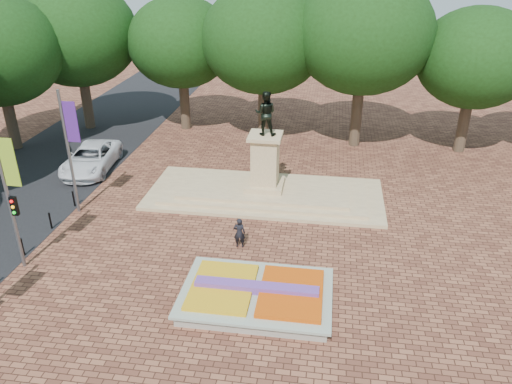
{
  "coord_description": "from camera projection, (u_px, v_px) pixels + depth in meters",
  "views": [
    {
      "loc": [
        3.52,
        -18.68,
        13.49
      ],
      "look_at": [
        0.07,
        4.0,
        2.2
      ],
      "focal_mm": 35.0,
      "sensor_mm": 36.0,
      "label": 1
    }
  ],
  "objects": [
    {
      "name": "asphalt_street",
      "position": [
        7.0,
        201.0,
        29.46
      ],
      "size": [
        9.0,
        90.0,
        0.02
      ],
      "primitive_type": "cube",
      "color": "black",
      "rests_on": "ground"
    },
    {
      "name": "tree_row_back",
      "position": [
        317.0,
        53.0,
        35.71
      ],
      "size": [
        44.8,
        8.8,
        10.43
      ],
      "color": "#3C2D20",
      "rests_on": "ground"
    },
    {
      "name": "flower_bed",
      "position": [
        257.0,
        295.0,
        20.92
      ],
      "size": [
        6.3,
        4.3,
        0.91
      ],
      "color": "gray",
      "rests_on": "ground"
    },
    {
      "name": "banner_poles",
      "position": [
        5.0,
        195.0,
        21.49
      ],
      "size": [
        0.88,
        11.17,
        7.0
      ],
      "color": "slate",
      "rests_on": "ground"
    },
    {
      "name": "monument",
      "position": [
        265.0,
        182.0,
        29.71
      ],
      "size": [
        14.0,
        6.0,
        6.4
      ],
      "color": "tan",
      "rests_on": "ground"
    },
    {
      "name": "ground",
      "position": [
        241.0,
        272.0,
        23.0
      ],
      "size": [
        90.0,
        90.0,
        0.0
      ],
      "primitive_type": "plane",
      "color": "brown",
      "rests_on": "ground"
    },
    {
      "name": "pedestrian",
      "position": [
        239.0,
        233.0,
        24.64
      ],
      "size": [
        0.61,
        0.42,
        1.6
      ],
      "primitive_type": "imported",
      "rotation": [
        0.0,
        0.0,
        3.21
      ],
      "color": "black",
      "rests_on": "ground"
    },
    {
      "name": "van",
      "position": [
        91.0,
        158.0,
        33.24
      ],
      "size": [
        3.33,
        6.2,
        1.65
      ],
      "primitive_type": "imported",
      "rotation": [
        0.0,
        0.0,
        0.1
      ],
      "color": "silver",
      "rests_on": "ground"
    },
    {
      "name": "bollard_row",
      "position": [
        6.0,
        261.0,
        22.88
      ],
      "size": [
        0.12,
        13.12,
        0.98
      ],
      "color": "black",
      "rests_on": "ground"
    }
  ]
}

